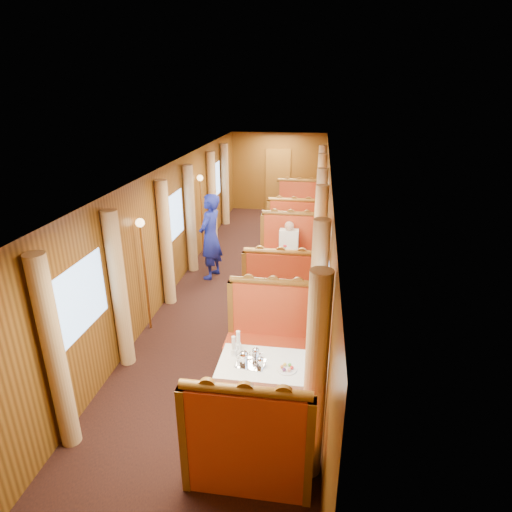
% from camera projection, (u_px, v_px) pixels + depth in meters
% --- Properties ---
extents(floor, '(3.00, 12.00, 0.01)m').
position_uv_depth(floor, '(248.00, 288.00, 8.74)').
color(floor, black).
rests_on(floor, ground).
extents(ceiling, '(3.00, 12.00, 0.01)m').
position_uv_depth(ceiling, '(247.00, 165.00, 7.81)').
color(ceiling, silver).
rests_on(ceiling, wall_left).
extents(wall_far, '(3.00, 0.01, 2.50)m').
position_uv_depth(wall_far, '(278.00, 172.00, 13.79)').
color(wall_far, brown).
rests_on(wall_far, floor).
extents(wall_left, '(0.01, 12.00, 2.50)m').
position_uv_depth(wall_left, '(173.00, 227.00, 8.48)').
color(wall_left, brown).
rests_on(wall_left, floor).
extents(wall_right, '(0.01, 12.00, 2.50)m').
position_uv_depth(wall_right, '(326.00, 234.00, 8.07)').
color(wall_right, brown).
rests_on(wall_right, floor).
extents(doorway_far, '(0.80, 0.04, 2.00)m').
position_uv_depth(doorway_far, '(278.00, 180.00, 13.85)').
color(doorway_far, brown).
rests_on(doorway_far, floor).
extents(table_near, '(1.05, 0.72, 0.75)m').
position_uv_depth(table_near, '(262.00, 388.00, 5.28)').
color(table_near, white).
rests_on(table_near, floor).
extents(banquette_near_fwd, '(1.30, 0.55, 1.34)m').
position_uv_depth(banquette_near_fwd, '(248.00, 450.00, 4.33)').
color(banquette_near_fwd, '#A81B12').
rests_on(banquette_near_fwd, floor).
extents(banquette_near_aft, '(1.30, 0.55, 1.34)m').
position_uv_depth(banquette_near_aft, '(271.00, 340.00, 6.20)').
color(banquette_near_aft, '#A81B12').
rests_on(banquette_near_aft, floor).
extents(table_mid, '(1.05, 0.72, 0.75)m').
position_uv_depth(table_mid, '(285.00, 274.00, 8.50)').
color(table_mid, white).
rests_on(table_mid, floor).
extents(banquette_mid_fwd, '(1.30, 0.55, 1.34)m').
position_uv_depth(banquette_mid_fwd, '(280.00, 295.00, 7.55)').
color(banquette_mid_fwd, '#A81B12').
rests_on(banquette_mid_fwd, floor).
extents(banquette_mid_aft, '(1.30, 0.55, 1.34)m').
position_uv_depth(banquette_mid_aft, '(289.00, 253.00, 9.41)').
color(banquette_mid_aft, '#A81B12').
rests_on(banquette_mid_aft, floor).
extents(table_far, '(1.05, 0.72, 0.75)m').
position_uv_depth(table_far, '(296.00, 222.00, 11.71)').
color(table_far, white).
rests_on(table_far, floor).
extents(banquette_far_fwd, '(1.30, 0.55, 1.34)m').
position_uv_depth(banquette_far_fwd, '(293.00, 232.00, 10.76)').
color(banquette_far_fwd, '#A81B12').
rests_on(banquette_far_fwd, floor).
extents(banquette_far_aft, '(1.30, 0.55, 1.34)m').
position_uv_depth(banquette_far_aft, '(298.00, 210.00, 12.63)').
color(banquette_far_aft, '#A81B12').
rests_on(banquette_far_aft, floor).
extents(tea_tray, '(0.37, 0.29, 0.01)m').
position_uv_depth(tea_tray, '(250.00, 364.00, 5.12)').
color(tea_tray, silver).
rests_on(tea_tray, table_near).
extents(teapot_left, '(0.20, 0.17, 0.15)m').
position_uv_depth(teapot_left, '(244.00, 360.00, 5.09)').
color(teapot_left, silver).
rests_on(teapot_left, tea_tray).
extents(teapot_right, '(0.14, 0.11, 0.11)m').
position_uv_depth(teapot_right, '(260.00, 363.00, 5.04)').
color(teapot_right, silver).
rests_on(teapot_right, tea_tray).
extents(teapot_back, '(0.16, 0.12, 0.12)m').
position_uv_depth(teapot_back, '(256.00, 355.00, 5.21)').
color(teapot_back, silver).
rests_on(teapot_back, tea_tray).
extents(fruit_plate, '(0.24, 0.24, 0.05)m').
position_uv_depth(fruit_plate, '(287.00, 368.00, 5.02)').
color(fruit_plate, white).
rests_on(fruit_plate, table_near).
extents(cup_inboard, '(0.08, 0.08, 0.26)m').
position_uv_depth(cup_inboard, '(234.00, 348.00, 5.26)').
color(cup_inboard, white).
rests_on(cup_inboard, table_near).
extents(cup_outboard, '(0.08, 0.08, 0.26)m').
position_uv_depth(cup_outboard, '(238.00, 342.00, 5.37)').
color(cup_outboard, white).
rests_on(cup_outboard, table_near).
extents(rose_vase_mid, '(0.06, 0.06, 0.36)m').
position_uv_depth(rose_vase_mid, '(285.00, 249.00, 8.26)').
color(rose_vase_mid, silver).
rests_on(rose_vase_mid, table_mid).
extents(rose_vase_far, '(0.06, 0.06, 0.36)m').
position_uv_depth(rose_vase_far, '(296.00, 203.00, 11.48)').
color(rose_vase_far, silver).
rests_on(rose_vase_far, table_far).
extents(window_left_near, '(0.01, 1.20, 0.90)m').
position_uv_depth(window_left_near, '(80.00, 299.00, 5.19)').
color(window_left_near, '#83ADE1').
rests_on(window_left_near, wall_left).
extents(curtain_left_near_a, '(0.22, 0.22, 2.35)m').
position_uv_depth(curtain_left_near_a, '(55.00, 356.00, 4.56)').
color(curtain_left_near_a, tan).
rests_on(curtain_left_near_a, floor).
extents(curtain_left_near_b, '(0.22, 0.22, 2.35)m').
position_uv_depth(curtain_left_near_b, '(119.00, 291.00, 5.99)').
color(curtain_left_near_b, tan).
rests_on(curtain_left_near_b, floor).
extents(window_right_near, '(0.01, 1.20, 0.90)m').
position_uv_depth(window_right_near, '(327.00, 317.00, 4.78)').
color(window_right_near, '#83ADE1').
rests_on(window_right_near, wall_right).
extents(curtain_right_near_a, '(0.22, 0.22, 2.35)m').
position_uv_depth(curtain_right_near_a, '(315.00, 380.00, 4.18)').
color(curtain_right_near_a, tan).
rests_on(curtain_right_near_a, floor).
extents(curtain_right_near_b, '(0.22, 0.22, 2.35)m').
position_uv_depth(curtain_right_near_b, '(317.00, 305.00, 5.62)').
color(curtain_right_near_b, tan).
rests_on(curtain_right_near_b, floor).
extents(window_left_mid, '(0.01, 1.20, 0.90)m').
position_uv_depth(window_left_mid, '(173.00, 217.00, 8.40)').
color(window_left_mid, '#83ADE1').
rests_on(window_left_mid, wall_left).
extents(curtain_left_mid_a, '(0.22, 0.22, 2.35)m').
position_uv_depth(curtain_left_mid_a, '(166.00, 244.00, 7.77)').
color(curtain_left_mid_a, tan).
rests_on(curtain_left_mid_a, floor).
extents(curtain_left_mid_b, '(0.22, 0.22, 2.35)m').
position_uv_depth(curtain_left_mid_b, '(191.00, 219.00, 9.21)').
color(curtain_left_mid_b, tan).
rests_on(curtain_left_mid_b, floor).
extents(window_right_mid, '(0.01, 1.20, 0.90)m').
position_uv_depth(window_right_mid, '(326.00, 224.00, 8.00)').
color(window_right_mid, '#83ADE1').
rests_on(window_right_mid, wall_right).
extents(curtain_right_mid_a, '(0.22, 0.22, 2.35)m').
position_uv_depth(curtain_right_mid_a, '(319.00, 252.00, 7.40)').
color(curtain_right_mid_a, tan).
rests_on(curtain_right_mid_a, floor).
extents(curtain_right_mid_b, '(0.22, 0.22, 2.35)m').
position_uv_depth(curtain_right_mid_b, '(320.00, 225.00, 8.83)').
color(curtain_right_mid_b, tan).
rests_on(curtain_right_mid_b, floor).
extents(window_left_far, '(0.01, 1.20, 0.90)m').
position_uv_depth(window_left_far, '(215.00, 181.00, 11.62)').
color(window_left_far, '#83ADE1').
rests_on(window_left_far, wall_left).
extents(curtain_left_far_a, '(0.22, 0.22, 2.35)m').
position_uv_depth(curtain_left_far_a, '(212.00, 198.00, 10.99)').
color(curtain_left_far_a, tan).
rests_on(curtain_left_far_a, floor).
extents(curtain_left_far_b, '(0.22, 0.22, 2.35)m').
position_uv_depth(curtain_left_far_b, '(225.00, 185.00, 12.42)').
color(curtain_left_far_b, tan).
rests_on(curtain_left_far_b, floor).
extents(window_right_far, '(0.01, 1.20, 0.90)m').
position_uv_depth(window_right_far, '(325.00, 184.00, 11.22)').
color(window_right_far, '#83ADE1').
rests_on(window_right_far, wall_right).
extents(curtain_right_far_a, '(0.22, 0.22, 2.35)m').
position_uv_depth(curtain_right_far_a, '(320.00, 202.00, 10.62)').
color(curtain_right_far_a, tan).
rests_on(curtain_right_far_a, floor).
extents(curtain_right_far_b, '(0.22, 0.22, 2.35)m').
position_uv_depth(curtain_right_far_b, '(321.00, 188.00, 12.05)').
color(curtain_right_far_b, tan).
rests_on(curtain_right_far_b, floor).
extents(sconce_left_fore, '(0.14, 0.14, 1.95)m').
position_uv_depth(sconce_left_fore, '(143.00, 253.00, 6.81)').
color(sconce_left_fore, '#BF8C3F').
rests_on(sconce_left_fore, floor).
extents(sconce_right_fore, '(0.14, 0.14, 1.95)m').
position_uv_depth(sconce_right_fore, '(320.00, 262.00, 6.43)').
color(sconce_right_fore, '#BF8C3F').
rests_on(sconce_right_fore, floor).
extents(sconce_left_aft, '(0.14, 0.14, 1.95)m').
position_uv_depth(sconce_left_aft, '(201.00, 199.00, 10.02)').
color(sconce_left_aft, '#BF8C3F').
rests_on(sconce_left_aft, floor).
extents(sconce_right_aft, '(0.14, 0.14, 1.95)m').
position_uv_depth(sconce_right_aft, '(321.00, 203.00, 9.64)').
color(sconce_right_aft, '#BF8C3F').
rests_on(sconce_right_aft, floor).
extents(steward, '(0.58, 0.75, 1.83)m').
position_uv_depth(steward, '(210.00, 237.00, 8.94)').
color(steward, navy).
rests_on(steward, floor).
extents(passenger, '(0.40, 0.44, 0.76)m').
position_uv_depth(passenger, '(289.00, 243.00, 9.09)').
color(passenger, beige).
rests_on(passenger, banquette_mid_aft).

